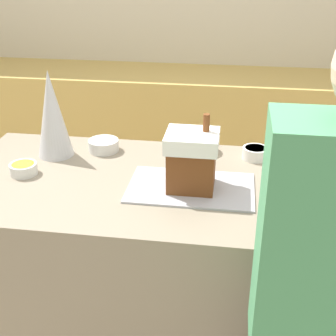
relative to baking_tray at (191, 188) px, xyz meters
name	(u,v)px	position (x,y,z in m)	size (l,w,h in m)	color
wall_back	(196,8)	(-0.19, 2.08, 0.38)	(8.00, 0.05, 2.60)	beige
back_cabinet_block	(189,132)	(-0.19, 1.75, -0.47)	(6.00, 0.60, 0.89)	tan
kitchen_island	(147,275)	(-0.19, 0.04, -0.46)	(1.50, 0.78, 0.91)	gray
baking_tray	(191,188)	(0.00, 0.00, 0.00)	(0.47, 0.29, 0.01)	#B2B2BC
gingerbread_house	(192,159)	(0.00, 0.00, 0.12)	(0.19, 0.17, 0.28)	brown
decorative_tree	(52,114)	(-0.61, 0.22, 0.18)	(0.15, 0.15, 0.37)	silver
candy_bowl_center_rear	(290,157)	(0.38, 0.28, 0.02)	(0.12, 0.12, 0.05)	white
candy_bowl_beside_tree	(23,168)	(-0.67, 0.02, 0.02)	(0.11, 0.11, 0.04)	white
candy_bowl_near_tray_right	(104,145)	(-0.42, 0.29, 0.02)	(0.13, 0.13, 0.05)	silver
candy_bowl_far_left	(286,175)	(0.35, 0.11, 0.02)	(0.11, 0.11, 0.04)	white
candy_bowl_behind_tray	(202,148)	(0.01, 0.34, 0.02)	(0.14, 0.14, 0.04)	white
candy_bowl_near_tray_left	(255,153)	(0.24, 0.31, 0.02)	(0.11, 0.11, 0.05)	white
person	(333,331)	(0.43, -0.58, -0.07)	(0.43, 0.53, 1.63)	slate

